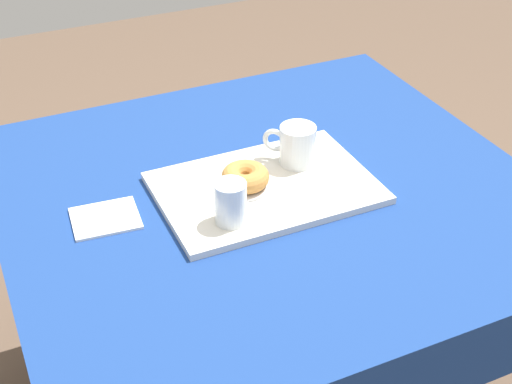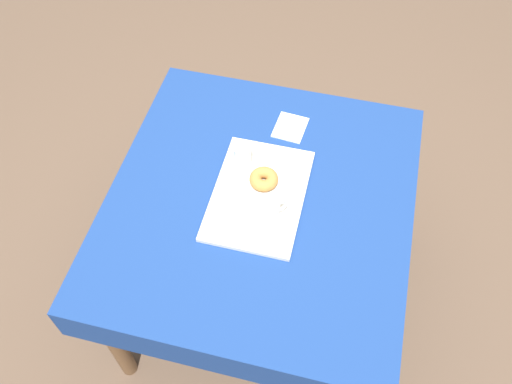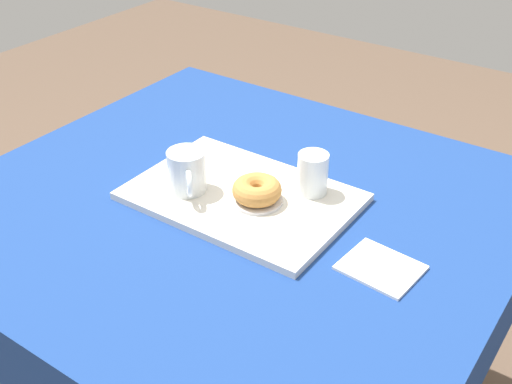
{
  "view_description": "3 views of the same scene",
  "coord_description": "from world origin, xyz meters",
  "px_view_note": "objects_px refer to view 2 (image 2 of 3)",
  "views": [
    {
      "loc": [
        -0.58,
        -1.19,
        1.63
      ],
      "look_at": [
        -0.05,
        -0.05,
        0.76
      ],
      "focal_mm": 50.74,
      "sensor_mm": 36.0,
      "label": 1
    },
    {
      "loc": [
        1.08,
        0.25,
        2.31
      ],
      "look_at": [
        0.01,
        -0.01,
        0.78
      ],
      "focal_mm": 38.03,
      "sensor_mm": 36.0,
      "label": 2
    },
    {
      "loc": [
        -0.69,
        0.92,
        1.48
      ],
      "look_at": [
        -0.05,
        -0.01,
        0.76
      ],
      "focal_mm": 44.68,
      "sensor_mm": 36.0,
      "label": 3
    }
  ],
  "objects_px": {
    "tea_mug_left": "(268,213)",
    "water_glass_near": "(242,156)",
    "serving_tray": "(259,195)",
    "donut_plate_left": "(263,183)",
    "sugar_donut_left": "(263,179)",
    "paper_napkin": "(290,127)",
    "dining_table": "(260,215)"
  },
  "relations": [
    {
      "from": "serving_tray",
      "to": "tea_mug_left",
      "type": "bearing_deg",
      "value": 28.06
    },
    {
      "from": "sugar_donut_left",
      "to": "paper_napkin",
      "type": "height_order",
      "value": "sugar_donut_left"
    },
    {
      "from": "water_glass_near",
      "to": "donut_plate_left",
      "type": "xyz_separation_m",
      "value": [
        0.08,
        0.09,
        -0.04
      ]
    },
    {
      "from": "sugar_donut_left",
      "to": "tea_mug_left",
      "type": "bearing_deg",
      "value": 19.2
    },
    {
      "from": "dining_table",
      "to": "water_glass_near",
      "type": "xyz_separation_m",
      "value": [
        -0.13,
        -0.1,
        0.16
      ]
    },
    {
      "from": "water_glass_near",
      "to": "sugar_donut_left",
      "type": "bearing_deg",
      "value": 51.42
    },
    {
      "from": "serving_tray",
      "to": "water_glass_near",
      "type": "distance_m",
      "value": 0.16
    },
    {
      "from": "donut_plate_left",
      "to": "tea_mug_left",
      "type": "bearing_deg",
      "value": 19.2
    },
    {
      "from": "donut_plate_left",
      "to": "water_glass_near",
      "type": "bearing_deg",
      "value": -128.58
    },
    {
      "from": "serving_tray",
      "to": "water_glass_near",
      "type": "relative_size",
      "value": 5.12
    },
    {
      "from": "dining_table",
      "to": "serving_tray",
      "type": "distance_m",
      "value": 0.11
    },
    {
      "from": "dining_table",
      "to": "serving_tray",
      "type": "relative_size",
      "value": 2.48
    },
    {
      "from": "dining_table",
      "to": "paper_napkin",
      "type": "distance_m",
      "value": 0.38
    },
    {
      "from": "water_glass_near",
      "to": "sugar_donut_left",
      "type": "xyz_separation_m",
      "value": [
        0.08,
        0.09,
        -0.01
      ]
    },
    {
      "from": "serving_tray",
      "to": "donut_plate_left",
      "type": "height_order",
      "value": "donut_plate_left"
    },
    {
      "from": "sugar_donut_left",
      "to": "paper_napkin",
      "type": "xyz_separation_m",
      "value": [
        -0.3,
        0.04,
        -0.04
      ]
    },
    {
      "from": "tea_mug_left",
      "to": "sugar_donut_left",
      "type": "height_order",
      "value": "tea_mug_left"
    },
    {
      "from": "serving_tray",
      "to": "donut_plate_left",
      "type": "xyz_separation_m",
      "value": [
        -0.04,
        0.0,
        0.01
      ]
    },
    {
      "from": "sugar_donut_left",
      "to": "serving_tray",
      "type": "bearing_deg",
      "value": -4.57
    },
    {
      "from": "serving_tray",
      "to": "sugar_donut_left",
      "type": "xyz_separation_m",
      "value": [
        -0.04,
        0.0,
        0.04
      ]
    },
    {
      "from": "serving_tray",
      "to": "water_glass_near",
      "type": "xyz_separation_m",
      "value": [
        -0.12,
        -0.09,
        0.05
      ]
    },
    {
      "from": "tea_mug_left",
      "to": "water_glass_near",
      "type": "height_order",
      "value": "same"
    },
    {
      "from": "tea_mug_left",
      "to": "sugar_donut_left",
      "type": "relative_size",
      "value": 1.01
    },
    {
      "from": "tea_mug_left",
      "to": "donut_plate_left",
      "type": "bearing_deg",
      "value": -160.8
    },
    {
      "from": "water_glass_near",
      "to": "sugar_donut_left",
      "type": "height_order",
      "value": "water_glass_near"
    },
    {
      "from": "tea_mug_left",
      "to": "water_glass_near",
      "type": "distance_m",
      "value": 0.27
    },
    {
      "from": "tea_mug_left",
      "to": "paper_napkin",
      "type": "distance_m",
      "value": 0.45
    },
    {
      "from": "donut_plate_left",
      "to": "sugar_donut_left",
      "type": "xyz_separation_m",
      "value": [
        0.0,
        0.0,
        0.03
      ]
    },
    {
      "from": "donut_plate_left",
      "to": "paper_napkin",
      "type": "xyz_separation_m",
      "value": [
        -0.3,
        0.04,
        -0.02
      ]
    },
    {
      "from": "tea_mug_left",
      "to": "paper_napkin",
      "type": "height_order",
      "value": "tea_mug_left"
    },
    {
      "from": "tea_mug_left",
      "to": "donut_plate_left",
      "type": "distance_m",
      "value": 0.16
    },
    {
      "from": "serving_tray",
      "to": "tea_mug_left",
      "type": "distance_m",
      "value": 0.13
    }
  ]
}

